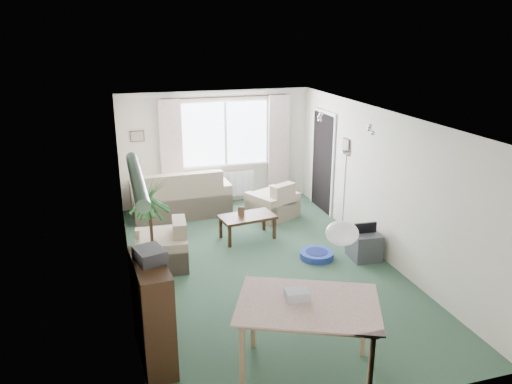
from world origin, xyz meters
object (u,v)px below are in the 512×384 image
object	(u,v)px
bookshelf	(153,311)
pet_bed	(317,255)
armchair_corner	(272,199)
coffee_table	(247,227)
sofa	(180,191)
dining_table	(307,340)
tv_cube	(364,245)
houseplant	(151,227)
armchair_left	(161,244)

from	to	relation	value
bookshelf	pet_bed	xyz separation A→B (m)	(2.80, 1.90, -0.55)
armchair_corner	pet_bed	distance (m)	2.05
coffee_table	sofa	bearing A→B (deg)	120.84
dining_table	tv_cube	bearing A→B (deg)	50.50
tv_cube	bookshelf	bearing A→B (deg)	-151.55
houseplant	pet_bed	size ratio (longest dim) A/B	2.78
armchair_left	pet_bed	size ratio (longest dim) A/B	1.52
pet_bed	armchair_left	bearing A→B (deg)	169.49
coffee_table	bookshelf	xyz separation A→B (m)	(-1.93, -3.01, 0.39)
armchair_left	tv_cube	xyz separation A→B (m)	(3.20, -0.67, -0.15)
sofa	dining_table	world-z (taller)	sofa
armchair_corner	armchair_left	size ratio (longest dim) A/B	0.98
armchair_left	coffee_table	bearing A→B (deg)	117.05
houseplant	tv_cube	distance (m)	3.42
coffee_table	houseplant	world-z (taller)	houseplant
armchair_left	houseplant	distance (m)	0.48
houseplant	pet_bed	world-z (taller)	houseplant
sofa	armchair_corner	world-z (taller)	sofa
bookshelf	houseplant	xyz separation A→B (m)	(0.19, 2.13, 0.16)
coffee_table	bookshelf	bearing A→B (deg)	-122.73
armchair_corner	tv_cube	size ratio (longest dim) A/B	1.68
sofa	coffee_table	xyz separation A→B (m)	(0.96, -1.60, -0.26)
sofa	pet_bed	size ratio (longest dim) A/B	3.46
coffee_table	houseplant	size ratio (longest dim) A/B	0.63
sofa	bookshelf	xyz separation A→B (m)	(-0.98, -4.61, 0.13)
sofa	pet_bed	world-z (taller)	sofa
coffee_table	pet_bed	distance (m)	1.42
sofa	tv_cube	size ratio (longest dim) A/B	3.88
sofa	tv_cube	world-z (taller)	sofa
tv_cube	armchair_corner	bearing A→B (deg)	113.55
bookshelf	houseplant	size ratio (longest dim) A/B	0.79
armchair_corner	houseplant	xyz separation A→B (m)	(-2.51, -1.79, 0.40)
bookshelf	armchair_corner	bearing A→B (deg)	50.81
sofa	houseplant	distance (m)	2.62
dining_table	pet_bed	bearing A→B (deg)	64.53
armchair_left	coffee_table	size ratio (longest dim) A/B	0.88
coffee_table	dining_table	world-z (taller)	dining_table
dining_table	pet_bed	xyz separation A→B (m)	(1.26, 2.64, -0.37)
houseplant	armchair_corner	bearing A→B (deg)	35.52
sofa	dining_table	xyz separation A→B (m)	(0.57, -5.35, -0.05)
coffee_table	dining_table	size ratio (longest dim) A/B	0.70
dining_table	tv_cube	world-z (taller)	dining_table
armchair_corner	houseplant	bearing A→B (deg)	9.49
dining_table	pet_bed	distance (m)	2.95
armchair_corner	coffee_table	world-z (taller)	armchair_corner
dining_table	pet_bed	size ratio (longest dim) A/B	2.48
armchair_corner	coffee_table	distance (m)	1.21
armchair_corner	armchair_left	world-z (taller)	armchair_left
armchair_left	sofa	bearing A→B (deg)	169.04
armchair_left	houseplant	size ratio (longest dim) A/B	0.55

